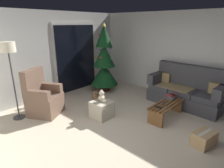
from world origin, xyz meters
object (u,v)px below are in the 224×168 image
at_px(christmas_tree, 104,62).
at_px(floor_lamp, 9,55).
at_px(couch, 186,91).
at_px(cardboard_box_taped_mid_floor, 204,138).
at_px(coffee_table, 166,108).
at_px(book_stack, 171,97).
at_px(remote_graphite, 163,103).
at_px(remote_black, 158,107).
at_px(cell_phone, 172,94).
at_px(armchair, 43,98).
at_px(teddy_bear_chestnut_by_tree, 95,96).
at_px(teddy_bear_cream, 102,97).
at_px(ottoman, 102,109).

bearing_deg(christmas_tree, floor_lamp, 176.86).
height_order(couch, cardboard_box_taped_mid_floor, couch).
relative_size(coffee_table, book_stack, 3.82).
bearing_deg(remote_graphite, coffee_table, 1.33).
xyz_separation_m(remote_black, cell_phone, (0.70, -0.00, 0.10)).
xyz_separation_m(christmas_tree, armchair, (-2.23, -0.08, -0.56)).
height_order(book_stack, cardboard_box_taped_mid_floor, book_stack).
distance_m(armchair, floor_lamp, 1.24).
bearing_deg(teddy_bear_chestnut_by_tree, teddy_bear_cream, -124.53).
relative_size(remote_black, teddy_bear_chestnut_by_tree, 0.55).
height_order(armchair, teddy_bear_cream, armchair).
xyz_separation_m(christmas_tree, teddy_bear_chestnut_by_tree, (-0.76, -0.37, -0.84)).
bearing_deg(remote_graphite, cardboard_box_taped_mid_floor, -52.76).
distance_m(remote_graphite, armchair, 2.90).
xyz_separation_m(couch, teddy_bear_chestnut_by_tree, (-1.41, 2.08, -0.28)).
height_order(couch, armchair, armchair).
bearing_deg(coffee_table, teddy_bear_cream, 132.15).
bearing_deg(christmas_tree, cardboard_box_taped_mid_floor, -104.37).
height_order(couch, cell_phone, couch).
relative_size(coffee_table, armchair, 0.97).
bearing_deg(christmas_tree, remote_black, -106.71).
distance_m(coffee_table, armchair, 2.98).
xyz_separation_m(remote_black, teddy_bear_chestnut_by_tree, (-0.04, 2.02, -0.25)).
height_order(teddy_bear_cream, teddy_bear_chestnut_by_tree, teddy_bear_cream).
height_order(remote_graphite, book_stack, book_stack).
bearing_deg(teddy_bear_cream, remote_black, -57.83).
distance_m(book_stack, cell_phone, 0.07).
distance_m(couch, book_stack, 0.69).
relative_size(armchair, floor_lamp, 0.63).
height_order(remote_black, armchair, armchair).
bearing_deg(teddy_bear_cream, floor_lamp, 133.02).
bearing_deg(teddy_bear_cream, ottoman, 132.15).
distance_m(coffee_table, book_stack, 0.39).
bearing_deg(remote_black, couch, 173.63).
bearing_deg(remote_black, teddy_bear_cream, -61.40).
xyz_separation_m(armchair, teddy_bear_cream, (0.83, -1.21, 0.13)).
bearing_deg(ottoman, cell_phone, -38.27).
distance_m(cell_phone, christmas_tree, 2.43).
relative_size(remote_black, christmas_tree, 0.07).
height_order(remote_black, teddy_bear_chestnut_by_tree, remote_black).
relative_size(armchair, cardboard_box_taped_mid_floor, 2.25).
bearing_deg(teddy_bear_chestnut_by_tree, book_stack, -70.09).
height_order(remote_black, ottoman, ottoman).
height_order(floor_lamp, cardboard_box_taped_mid_floor, floor_lamp).
xyz_separation_m(remote_black, christmas_tree, (0.72, 2.39, 0.59)).
relative_size(remote_black, remote_graphite, 1.00).
height_order(christmas_tree, cardboard_box_taped_mid_floor, christmas_tree).
distance_m(book_stack, ottoman, 1.76).
xyz_separation_m(coffee_table, book_stack, (0.35, 0.05, 0.17)).
distance_m(remote_graphite, floor_lamp, 3.60).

